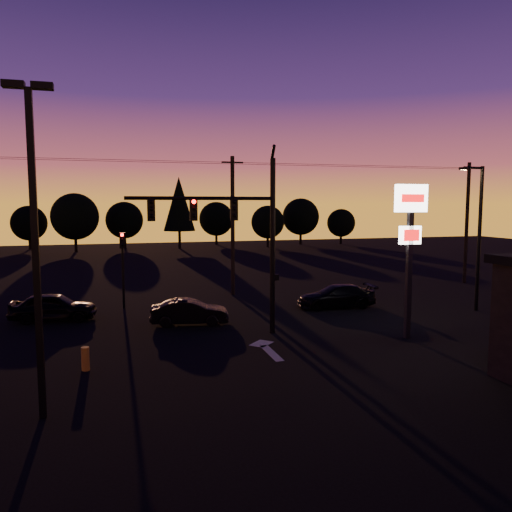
{
  "coord_description": "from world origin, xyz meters",
  "views": [
    {
      "loc": [
        -5.46,
        -17.55,
        5.97
      ],
      "look_at": [
        1.0,
        5.0,
        3.5
      ],
      "focal_mm": 35.0,
      "sensor_mm": 36.0,
      "label": 1
    }
  ],
  "objects_px": {
    "streetlight": "(478,232)",
    "car_right": "(336,296)",
    "car_left": "(54,307)",
    "parking_lot_light": "(35,230)",
    "pylon_sign": "(410,228)",
    "car_mid": "(190,312)",
    "bollard": "(85,359)",
    "secondary_signal": "(123,259)",
    "traffic_signal_mast": "(239,227)"
  },
  "relations": [
    {
      "from": "pylon_sign",
      "to": "parking_lot_light",
      "type": "bearing_deg",
      "value": -162.77
    },
    {
      "from": "parking_lot_light",
      "to": "streetlight",
      "type": "height_order",
      "value": "parking_lot_light"
    },
    {
      "from": "car_mid",
      "to": "car_right",
      "type": "xyz_separation_m",
      "value": [
        8.75,
        1.77,
        0.03
      ]
    },
    {
      "from": "parking_lot_light",
      "to": "car_right",
      "type": "distance_m",
      "value": 18.9
    },
    {
      "from": "pylon_sign",
      "to": "car_mid",
      "type": "distance_m",
      "value": 11.19
    },
    {
      "from": "car_mid",
      "to": "car_left",
      "type": "bearing_deg",
      "value": 77.17
    },
    {
      "from": "bollard",
      "to": "car_mid",
      "type": "height_order",
      "value": "car_mid"
    },
    {
      "from": "parking_lot_light",
      "to": "pylon_sign",
      "type": "xyz_separation_m",
      "value": [
        14.5,
        4.5,
        -0.36
      ]
    },
    {
      "from": "secondary_signal",
      "to": "streetlight",
      "type": "bearing_deg",
      "value": -17.56
    },
    {
      "from": "parking_lot_light",
      "to": "car_right",
      "type": "height_order",
      "value": "parking_lot_light"
    },
    {
      "from": "parking_lot_light",
      "to": "bollard",
      "type": "relative_size",
      "value": 10.68
    },
    {
      "from": "streetlight",
      "to": "pylon_sign",
      "type": "bearing_deg",
      "value": -149.92
    },
    {
      "from": "secondary_signal",
      "to": "car_mid",
      "type": "distance_m",
      "value": 6.12
    },
    {
      "from": "pylon_sign",
      "to": "secondary_signal",
      "type": "bearing_deg",
      "value": 140.23
    },
    {
      "from": "secondary_signal",
      "to": "streetlight",
      "type": "distance_m",
      "value": 19.89
    },
    {
      "from": "car_right",
      "to": "bollard",
      "type": "bearing_deg",
      "value": -55.43
    },
    {
      "from": "bollard",
      "to": "streetlight",
      "type": "bearing_deg",
      "value": 12.8
    },
    {
      "from": "bollard",
      "to": "pylon_sign",
      "type": "bearing_deg",
      "value": 2.73
    },
    {
      "from": "car_mid",
      "to": "pylon_sign",
      "type": "bearing_deg",
      "value": -110.22
    },
    {
      "from": "secondary_signal",
      "to": "bollard",
      "type": "xyz_separation_m",
      "value": [
        -1.56,
        -10.63,
        -2.43
      ]
    },
    {
      "from": "traffic_signal_mast",
      "to": "bollard",
      "type": "relative_size",
      "value": 10.02
    },
    {
      "from": "bollard",
      "to": "secondary_signal",
      "type": "bearing_deg",
      "value": 81.67
    },
    {
      "from": "pylon_sign",
      "to": "car_left",
      "type": "distance_m",
      "value": 17.93
    },
    {
      "from": "streetlight",
      "to": "bollard",
      "type": "relative_size",
      "value": 9.34
    },
    {
      "from": "streetlight",
      "to": "car_right",
      "type": "xyz_separation_m",
      "value": [
        -7.1,
        2.94,
        -3.77
      ]
    },
    {
      "from": "car_mid",
      "to": "traffic_signal_mast",
      "type": "bearing_deg",
      "value": -135.65
    },
    {
      "from": "streetlight",
      "to": "bollard",
      "type": "bearing_deg",
      "value": -167.2
    },
    {
      "from": "secondary_signal",
      "to": "car_mid",
      "type": "relative_size",
      "value": 1.14
    },
    {
      "from": "car_left",
      "to": "car_right",
      "type": "height_order",
      "value": "car_left"
    },
    {
      "from": "car_left",
      "to": "bollard",
      "type": "bearing_deg",
      "value": -161.05
    },
    {
      "from": "bollard",
      "to": "car_left",
      "type": "bearing_deg",
      "value": 102.9
    },
    {
      "from": "traffic_signal_mast",
      "to": "streetlight",
      "type": "height_order",
      "value": "traffic_signal_mast"
    },
    {
      "from": "streetlight",
      "to": "car_mid",
      "type": "bearing_deg",
      "value": 175.75
    },
    {
      "from": "secondary_signal",
      "to": "parking_lot_light",
      "type": "distance_m",
      "value": 14.9
    },
    {
      "from": "traffic_signal_mast",
      "to": "bollard",
      "type": "xyz_separation_m",
      "value": [
        -6.46,
        -3.14,
        -4.51
      ]
    },
    {
      "from": "secondary_signal",
      "to": "pylon_sign",
      "type": "distance_m",
      "value": 15.75
    },
    {
      "from": "car_right",
      "to": "streetlight",
      "type": "bearing_deg",
      "value": 72.45
    },
    {
      "from": "car_right",
      "to": "pylon_sign",
      "type": "bearing_deg",
      "value": 6.54
    },
    {
      "from": "bollard",
      "to": "car_mid",
      "type": "relative_size",
      "value": 0.22
    },
    {
      "from": "secondary_signal",
      "to": "pylon_sign",
      "type": "bearing_deg",
      "value": -39.77
    },
    {
      "from": "traffic_signal_mast",
      "to": "car_right",
      "type": "xyz_separation_m",
      "value": [
        6.91,
        4.45,
        -4.28
      ]
    },
    {
      "from": "bollard",
      "to": "car_mid",
      "type": "xyz_separation_m",
      "value": [
        4.61,
        5.83,
        0.2
      ]
    },
    {
      "from": "parking_lot_light",
      "to": "car_left",
      "type": "xyz_separation_m",
      "value": [
        -1.02,
        12.43,
        -4.55
      ]
    },
    {
      "from": "streetlight",
      "to": "car_mid",
      "type": "xyz_separation_m",
      "value": [
        -15.85,
        1.18,
        -3.79
      ]
    },
    {
      "from": "secondary_signal",
      "to": "car_mid",
      "type": "height_order",
      "value": "secondary_signal"
    },
    {
      "from": "traffic_signal_mast",
      "to": "pylon_sign",
      "type": "xyz_separation_m",
      "value": [
        7.1,
        -2.49,
        -0.02
      ]
    },
    {
      "from": "parking_lot_light",
      "to": "streetlight",
      "type": "distance_m",
      "value": 23.05
    },
    {
      "from": "secondary_signal",
      "to": "car_left",
      "type": "distance_m",
      "value": 4.61
    },
    {
      "from": "parking_lot_light",
      "to": "pylon_sign",
      "type": "height_order",
      "value": "parking_lot_light"
    },
    {
      "from": "parking_lot_light",
      "to": "secondary_signal",
      "type": "bearing_deg",
      "value": 80.21
    }
  ]
}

